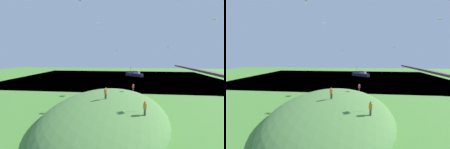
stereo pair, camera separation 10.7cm
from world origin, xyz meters
TOP-DOWN VIEW (x-y plane):
  - ground_plane at (0.00, 0.00)m, footprint 160.00×160.00m
  - lake_water at (-29.94, 0.00)m, footprint 53.83×80.00m
  - grass_hill at (10.73, 1.74)m, footprint 28.31×18.01m
  - bridge_deck_far at (-29.94, 30.15)m, footprint 48.45×1.80m
  - boat_on_lake at (-35.16, 7.39)m, footprint 6.80×7.67m
  - person_near_shore at (11.94, 1.81)m, footprint 0.65×0.65m
  - person_with_child at (15.70, 7.04)m, footprint 0.57×0.57m
  - person_watching_kites at (0.32, 5.99)m, footprint 0.51×0.51m
  - kite_1 at (-1.93, -6.03)m, footprint 0.59×0.74m
  - kite_2 at (3.11, -1.12)m, footprint 0.79×1.03m
  - kite_5 at (-6.66, 1.95)m, footprint 1.28×0.95m
  - kite_6 at (7.35, 17.87)m, footprint 1.05×1.07m
  - kite_7 at (-4.61, 15.93)m, footprint 0.86×1.01m
  - kite_8 at (-0.09, 13.06)m, footprint 1.22×1.14m
  - mooring_post at (-3.52, 0.36)m, footprint 0.14×0.14m

SIDE VIEW (x-z plane):
  - lake_water at x=-29.94m, z-range -0.40..0.00m
  - ground_plane at x=0.00m, z-range 0.00..0.00m
  - grass_hill at x=10.73m, z-range -2.83..2.83m
  - mooring_post at x=-3.52m, z-range 0.00..1.01m
  - boat_on_lake at x=-35.16m, z-range -1.14..2.89m
  - person_watching_kites at x=0.32m, z-range 1.56..3.12m
  - person_with_child at x=15.70m, z-range 2.27..3.96m
  - bridge_deck_far at x=-29.94m, z-range 3.28..3.98m
  - person_near_shore at x=11.94m, z-range 3.01..4.64m
  - kite_5 at x=-6.66m, z-range 9.53..10.89m
  - kite_8 at x=-0.09m, z-range 9.68..11.54m
  - kite_6 at x=7.35m, z-range 13.34..15.35m
  - kite_2 at x=3.11m, z-range 14.40..15.89m
  - kite_1 at x=-1.93m, z-range 20.41..21.81m
  - kite_7 at x=-4.61m, z-range 20.12..22.32m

